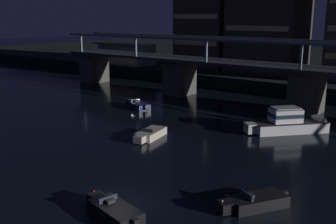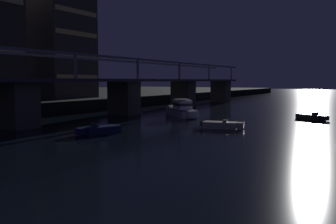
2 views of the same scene
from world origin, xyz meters
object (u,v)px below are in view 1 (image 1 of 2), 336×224
at_px(tower_west_low, 214,3).
at_px(waterfront_pavilion, 126,54).
at_px(speedboat_near_right, 255,202).
at_px(speedboat_mid_right, 114,211).
at_px(cabin_cruiser_near_left, 287,123).
at_px(speedboat_mid_center, 138,105).
at_px(speedboat_mid_left, 150,134).
at_px(river_bridge, 307,82).

height_order(tower_west_low, waterfront_pavilion, tower_west_low).
xyz_separation_m(speedboat_near_right, speedboat_mid_right, (-6.35, -6.74, 0.00)).
xyz_separation_m(cabin_cruiser_near_left, speedboat_mid_center, (-20.99, -1.55, -0.64)).
bearing_deg(cabin_cruiser_near_left, speedboat_mid_center, -175.78).
distance_m(tower_west_low, speedboat_mid_right, 65.57).
bearing_deg(speedboat_mid_left, speedboat_mid_center, 138.32).
bearing_deg(waterfront_pavilion, cabin_cruiser_near_left, -25.47).
relative_size(tower_west_low, speedboat_mid_center, 5.13).
xyz_separation_m(speedboat_mid_left, speedboat_mid_right, (9.46, -14.22, 0.00)).
relative_size(waterfront_pavilion, cabin_cruiser_near_left, 1.49).
bearing_deg(waterfront_pavilion, speedboat_near_right, -38.05).
distance_m(waterfront_pavilion, cabin_cruiser_near_left, 51.59).
height_order(cabin_cruiser_near_left, speedboat_near_right, cabin_cruiser_near_left).
height_order(river_bridge, cabin_cruiser_near_left, river_bridge).
xyz_separation_m(river_bridge, tower_west_low, (-28.15, 21.24, 11.12)).
bearing_deg(tower_west_low, speedboat_mid_left, -65.14).
distance_m(waterfront_pavilion, speedboat_mid_center, 35.03).
bearing_deg(river_bridge, speedboat_mid_center, -148.46).
bearing_deg(speedboat_mid_left, river_bridge, 68.51).
distance_m(tower_west_low, speedboat_mid_left, 49.22).
bearing_deg(speedboat_mid_right, cabin_cruiser_near_left, 88.30).
distance_m(speedboat_near_right, speedboat_mid_center, 31.60).
bearing_deg(speedboat_mid_right, tower_west_low, 117.20).
height_order(speedboat_near_right, speedboat_mid_right, same).
bearing_deg(speedboat_mid_center, speedboat_mid_left, -41.68).
bearing_deg(speedboat_mid_left, cabin_cruiser_near_left, 47.47).
bearing_deg(tower_west_low, speedboat_mid_center, -74.81).
bearing_deg(river_bridge, speedboat_near_right, -75.60).
relative_size(speedboat_mid_center, speedboat_mid_right, 0.98).
height_order(river_bridge, speedboat_mid_right, river_bridge).
distance_m(speedboat_near_right, speedboat_mid_right, 9.26).
xyz_separation_m(cabin_cruiser_near_left, speedboat_near_right, (5.60, -18.62, -0.64)).
bearing_deg(speedboat_near_right, speedboat_mid_right, -133.31).
bearing_deg(tower_west_low, speedboat_near_right, -54.63).
distance_m(river_bridge, cabin_cruiser_near_left, 10.81).
bearing_deg(tower_west_low, cabin_cruiser_near_left, -46.41).
distance_m(speedboat_mid_center, speedboat_mid_right, 31.25).
bearing_deg(waterfront_pavilion, speedboat_mid_right, -46.10).
height_order(waterfront_pavilion, speedboat_mid_left, waterfront_pavilion).
xyz_separation_m(river_bridge, speedboat_mid_right, (1.05, -35.59, -3.65)).
bearing_deg(cabin_cruiser_near_left, tower_west_low, 133.59).
bearing_deg(cabin_cruiser_near_left, speedboat_mid_left, -132.53).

